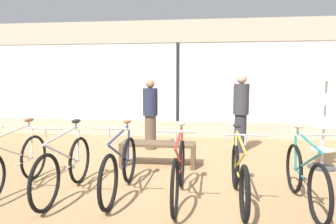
% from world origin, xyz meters
% --- Properties ---
extents(ground_plane, '(24.00, 24.00, 0.00)m').
position_xyz_m(ground_plane, '(0.00, 0.00, 0.00)').
color(ground_plane, '#99754C').
extents(shop_back_wall, '(12.00, 0.08, 3.20)m').
position_xyz_m(shop_back_wall, '(0.00, 3.74, 1.64)').
color(shop_back_wall, '#B2A893').
rests_on(shop_back_wall, ground_plane).
extents(bicycle_far_left, '(0.46, 1.79, 1.04)m').
position_xyz_m(bicycle_far_left, '(-2.02, -0.55, 0.40)').
color(bicycle_far_left, black).
rests_on(bicycle_far_left, ground_plane).
extents(bicycle_left, '(0.46, 1.76, 1.05)m').
position_xyz_m(bicycle_left, '(-1.19, -0.62, 0.40)').
color(bicycle_left, black).
rests_on(bicycle_left, ground_plane).
extents(bicycle_center_left, '(0.46, 1.75, 1.04)m').
position_xyz_m(bicycle_center_left, '(-0.43, -0.49, 0.39)').
color(bicycle_center_left, black).
rests_on(bicycle_center_left, ground_plane).
extents(bicycle_center_right, '(0.46, 1.74, 1.04)m').
position_xyz_m(bicycle_center_right, '(0.42, -0.59, 0.40)').
color(bicycle_center_right, black).
rests_on(bicycle_center_right, ground_plane).
extents(bicycle_right, '(0.46, 1.73, 1.01)m').
position_xyz_m(bicycle_right, '(1.22, -0.55, 0.37)').
color(bicycle_right, black).
rests_on(bicycle_right, ground_plane).
extents(bicycle_far_right, '(0.46, 1.69, 1.04)m').
position_xyz_m(bicycle_far_right, '(2.05, -0.59, 0.39)').
color(bicycle_far_right, black).
rests_on(bicycle_far_right, ground_plane).
extents(accessory_rack, '(0.48, 0.48, 1.71)m').
position_xyz_m(accessory_rack, '(2.90, 1.15, 0.70)').
color(accessory_rack, '#333333').
rests_on(accessory_rack, ground_plane).
extents(display_bench, '(1.40, 0.44, 0.45)m').
position_xyz_m(display_bench, '(-0.11, 0.93, 0.37)').
color(display_bench, brown).
rests_on(display_bench, ground_plane).
extents(customer_near_rack, '(0.42, 0.42, 1.74)m').
position_xyz_m(customer_near_rack, '(1.54, 2.21, 0.92)').
color(customer_near_rack, '#2D2D38').
rests_on(customer_near_rack, ground_plane).
extents(customer_by_window, '(0.47, 0.47, 1.62)m').
position_xyz_m(customer_by_window, '(-0.49, 2.23, 0.85)').
color(customer_by_window, brown).
rests_on(customer_by_window, ground_plane).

